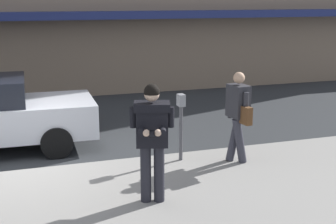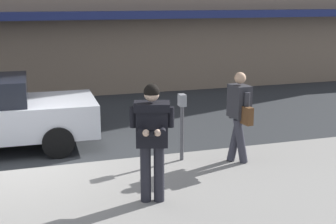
% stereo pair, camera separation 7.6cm
% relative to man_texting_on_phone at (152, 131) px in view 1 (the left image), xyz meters
% --- Properties ---
extents(ground_plane, '(80.00, 80.00, 0.00)m').
position_rel_man_texting_on_phone_xyz_m(ground_plane, '(-1.94, 2.21, -1.25)').
color(ground_plane, '#2B2D30').
extents(curb_paint_line, '(28.00, 0.12, 0.01)m').
position_rel_man_texting_on_phone_xyz_m(curb_paint_line, '(-0.94, 2.26, -1.25)').
color(curb_paint_line, silver).
rests_on(curb_paint_line, ground).
extents(man_texting_on_phone, '(0.63, 0.64, 1.81)m').
position_rel_man_texting_on_phone_xyz_m(man_texting_on_phone, '(0.00, 0.00, 0.00)').
color(man_texting_on_phone, '#23232B').
rests_on(man_texting_on_phone, sidewalk).
extents(pedestrian_with_bag, '(0.36, 0.72, 1.70)m').
position_rel_man_texting_on_phone_xyz_m(pedestrian_with_bag, '(1.99, 1.19, -0.14)').
color(pedestrian_with_bag, '#33333D').
rests_on(pedestrian_with_bag, sidewalk).
extents(parking_meter, '(0.12, 0.18, 1.27)m').
position_rel_man_texting_on_phone_xyz_m(parking_meter, '(1.03, 1.61, -0.28)').
color(parking_meter, '#4C4C51').
rests_on(parking_meter, sidewalk).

